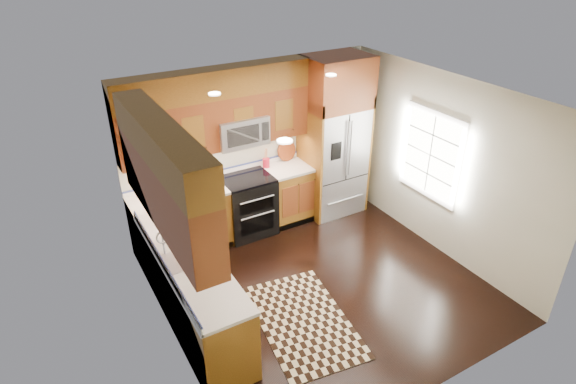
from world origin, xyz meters
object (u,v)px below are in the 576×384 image
knife_block (197,182)px  utensil_crock (266,161)px  refrigerator (334,137)px  rug (303,321)px  range (248,206)px

knife_block → utensil_crock: 1.20m
refrigerator → utensil_crock: refrigerator is taller
refrigerator → rug: refrigerator is taller
range → rug: (-0.31, -2.14, -0.46)m
rug → refrigerator: bearing=56.7°
range → rug: bearing=-98.2°
utensil_crock → knife_block: bearing=-173.4°
range → rug: 2.21m
knife_block → refrigerator: bearing=-2.6°
knife_block → utensil_crock: size_ratio=0.81×
utensil_crock → rug: bearing=-107.7°
rug → utensil_crock: size_ratio=5.53×
refrigerator → rug: bearing=-131.5°
refrigerator → utensil_crock: size_ratio=8.43×
refrigerator → rug: size_ratio=1.53×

